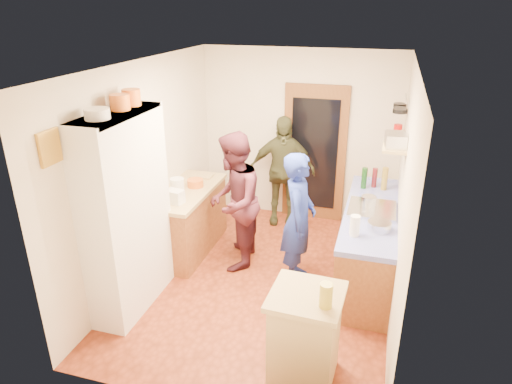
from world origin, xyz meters
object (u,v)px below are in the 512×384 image
at_px(hutch_body, 127,214).
at_px(person_hob, 301,221).
at_px(right_counter_base, 368,245).
at_px(island_base, 305,339).
at_px(person_left, 237,200).
at_px(person_back, 283,171).

relative_size(hutch_body, person_hob, 1.34).
distance_m(right_counter_base, island_base, 1.96).
bearing_deg(island_base, hutch_body, 163.49).
xyz_separation_m(hutch_body, person_left, (0.85, 1.13, -0.22)).
distance_m(hutch_body, island_base, 2.25).
xyz_separation_m(hutch_body, right_counter_base, (2.50, 1.30, -0.68)).
height_order(person_hob, person_left, person_left).
bearing_deg(person_left, person_back, 160.17).
distance_m(island_base, person_left, 2.17).
height_order(island_base, person_back, person_back).
bearing_deg(person_back, person_left, -112.61).
distance_m(person_hob, person_back, 1.65).
xyz_separation_m(island_base, person_hob, (-0.35, 1.53, 0.39)).
bearing_deg(island_base, person_hob, 102.84).
xyz_separation_m(hutch_body, person_back, (1.13, 2.47, -0.26)).
bearing_deg(hutch_body, person_hob, 28.30).
height_order(island_base, person_left, person_left).
xyz_separation_m(island_base, person_left, (-1.21, 1.75, 0.45)).
bearing_deg(island_base, person_back, 106.80).
relative_size(right_counter_base, person_back, 1.31).
relative_size(island_base, person_back, 0.51).
xyz_separation_m(hutch_body, person_hob, (1.71, 0.92, -0.28)).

